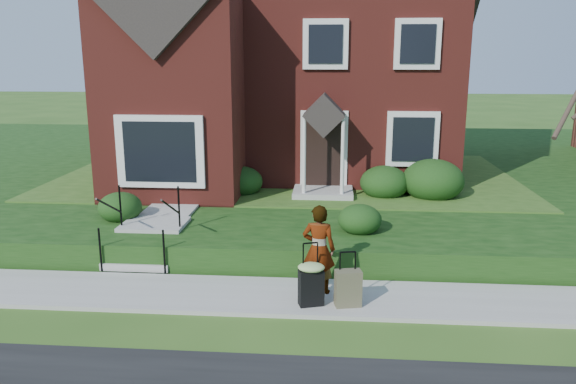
# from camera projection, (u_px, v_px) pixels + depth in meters

# --- Properties ---
(ground) EXTENTS (120.00, 120.00, 0.00)m
(ground) POSITION_uv_depth(u_px,v_px,m) (251.00, 297.00, 10.23)
(ground) COLOR #2D5119
(ground) RESTS_ON ground
(sidewalk) EXTENTS (60.00, 1.60, 0.08)m
(sidewalk) POSITION_uv_depth(u_px,v_px,m) (251.00, 295.00, 10.22)
(sidewalk) COLOR #9E9B93
(sidewalk) RESTS_ON ground
(terrace) EXTENTS (44.00, 20.00, 0.60)m
(terrace) POSITION_uv_depth(u_px,v_px,m) (403.00, 169.00, 20.42)
(terrace) COLOR #13330E
(terrace) RESTS_ON ground
(walkway) EXTENTS (1.20, 6.00, 0.06)m
(walkway) POSITION_uv_depth(u_px,v_px,m) (185.00, 196.00, 15.12)
(walkway) COLOR #9E9B93
(walkway) RESTS_ON terrace
(main_house) EXTENTS (10.40, 10.20, 9.40)m
(main_house) POSITION_uv_depth(u_px,v_px,m) (284.00, 26.00, 18.33)
(main_house) COLOR maroon
(main_house) RESTS_ON terrace
(front_steps) EXTENTS (1.40, 2.02, 1.50)m
(front_steps) POSITION_uv_depth(u_px,v_px,m) (148.00, 238.00, 12.10)
(front_steps) COLOR #9E9B93
(front_steps) RESTS_ON ground
(foundation_shrubs) EXTENTS (9.79, 4.53, 1.15)m
(foundation_shrubs) POSITION_uv_depth(u_px,v_px,m) (304.00, 181.00, 14.85)
(foundation_shrubs) COLOR #133710
(foundation_shrubs) RESTS_ON terrace
(woman) EXTENTS (0.64, 0.46, 1.64)m
(woman) POSITION_uv_depth(u_px,v_px,m) (319.00, 249.00, 10.10)
(woman) COLOR #999999
(woman) RESTS_ON sidewalk
(suitcase_black) EXTENTS (0.55, 0.50, 1.12)m
(suitcase_black) POSITION_uv_depth(u_px,v_px,m) (311.00, 281.00, 9.65)
(suitcase_black) COLOR black
(suitcase_black) RESTS_ON sidewalk
(suitcase_olive) EXTENTS (0.49, 0.34, 0.97)m
(suitcase_olive) POSITION_uv_depth(u_px,v_px,m) (348.00, 288.00, 9.64)
(suitcase_olive) COLOR brown
(suitcase_olive) RESTS_ON sidewalk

